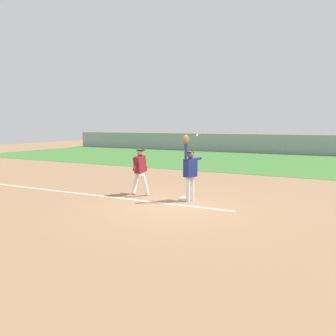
# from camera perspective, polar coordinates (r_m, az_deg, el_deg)

# --- Properties ---
(ground_plane) EXTENTS (71.64, 71.64, 0.00)m
(ground_plane) POSITION_cam_1_polar(r_m,az_deg,el_deg) (10.99, 1.02, -6.46)
(ground_plane) COLOR #936D4C
(outfield_grass) EXTENTS (47.25, 14.24, 0.01)m
(outfield_grass) POSITION_cam_1_polar(r_m,az_deg,el_deg) (25.33, 16.65, 1.05)
(outfield_grass) COLOR #3D7533
(outfield_grass) RESTS_ON ground_plane
(chalk_foul_line) EXTENTS (12.00, 0.34, 0.01)m
(chalk_foul_line) POSITION_cam_1_polar(r_m,az_deg,el_deg) (13.40, -14.42, -4.17)
(chalk_foul_line) COLOR white
(chalk_foul_line) RESTS_ON ground_plane
(first_base) EXTENTS (0.39, 0.39, 0.08)m
(first_base) POSITION_cam_1_polar(r_m,az_deg,el_deg) (11.95, 3.04, -5.15)
(first_base) COLOR white
(first_base) RESTS_ON ground_plane
(fielder) EXTENTS (0.42, 0.88, 2.28)m
(fielder) POSITION_cam_1_polar(r_m,az_deg,el_deg) (11.54, 3.69, -0.16)
(fielder) COLOR silver
(fielder) RESTS_ON ground_plane
(runner) EXTENTS (0.73, 0.85, 1.72)m
(runner) POSITION_cam_1_polar(r_m,az_deg,el_deg) (12.63, -4.71, -0.09)
(runner) COLOR white
(runner) RESTS_ON ground_plane
(baseball) EXTENTS (0.07, 0.07, 0.07)m
(baseball) POSITION_cam_1_polar(r_m,az_deg,el_deg) (11.76, 4.90, 5.52)
(baseball) COLOR white
(outfield_fence) EXTENTS (47.33, 0.08, 1.75)m
(outfield_fence) POSITION_cam_1_polar(r_m,az_deg,el_deg) (32.26, 19.16, 3.78)
(outfield_fence) COLOR #93999E
(outfield_fence) RESTS_ON ground_plane
(parked_car_red) EXTENTS (4.45, 2.21, 1.25)m
(parked_car_red) POSITION_cam_1_polar(r_m,az_deg,el_deg) (37.13, 12.54, 4.10)
(parked_car_red) COLOR #B21E1E
(parked_car_red) RESTS_ON ground_plane
(parked_car_tan) EXTENTS (4.43, 2.17, 1.25)m
(parked_car_tan) POSITION_cam_1_polar(r_m,az_deg,el_deg) (35.80, 21.52, 3.66)
(parked_car_tan) COLOR tan
(parked_car_tan) RESTS_ON ground_plane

